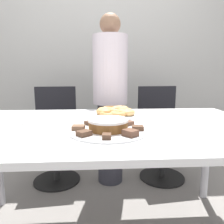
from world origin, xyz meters
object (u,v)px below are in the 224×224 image
at_px(plate_cake, 108,131).
at_px(plate_donuts, 115,114).
at_px(person_standing, 110,97).
at_px(frosted_cake, 108,124).
at_px(napkin, 23,122).
at_px(office_chair_left, 56,136).
at_px(office_chair_right, 161,135).

xyz_separation_m(plate_cake, plate_donuts, (0.06, 0.42, 0.00)).
relative_size(person_standing, frosted_cake, 7.90).
xyz_separation_m(person_standing, napkin, (-0.55, -0.70, -0.06)).
relative_size(plate_cake, napkin, 2.04).
xyz_separation_m(office_chair_left, napkin, (-0.03, -0.78, 0.32)).
bearing_deg(plate_donuts, napkin, -162.36).
bearing_deg(napkin, frosted_cake, -26.71).
bearing_deg(office_chair_left, office_chair_right, -5.26).
bearing_deg(plate_cake, napkin, 153.29).
height_order(frosted_cake, napkin, frosted_cake).
bearing_deg(office_chair_right, plate_donuts, -136.08).
bearing_deg(frosted_cake, napkin, 153.29).
distance_m(office_chair_left, plate_donuts, 0.86).
relative_size(person_standing, office_chair_right, 1.71).
distance_m(office_chair_left, office_chair_right, 1.03).
distance_m(office_chair_right, plate_cake, 1.22).
relative_size(office_chair_right, plate_donuts, 2.41).
xyz_separation_m(person_standing, office_chair_right, (0.51, 0.08, -0.38)).
bearing_deg(plate_donuts, plate_cake, -98.79).
distance_m(person_standing, plate_donuts, 0.52).
bearing_deg(office_chair_right, person_standing, -176.76).
bearing_deg(frosted_cake, person_standing, 86.26).
xyz_separation_m(plate_cake, frosted_cake, (-0.00, 0.00, 0.03)).
height_order(office_chair_left, plate_donuts, office_chair_left).
height_order(plate_cake, frosted_cake, frosted_cake).
height_order(plate_cake, napkin, plate_cake).
relative_size(plate_cake, plate_donuts, 1.04).
xyz_separation_m(office_chair_right, napkin, (-1.05, -0.78, 0.32)).
xyz_separation_m(office_chair_right, frosted_cake, (-0.57, -1.02, 0.36)).
xyz_separation_m(office_chair_right, plate_cake, (-0.57, -1.02, 0.33)).
relative_size(office_chair_left, office_chair_right, 1.00).
relative_size(person_standing, plate_cake, 3.97).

